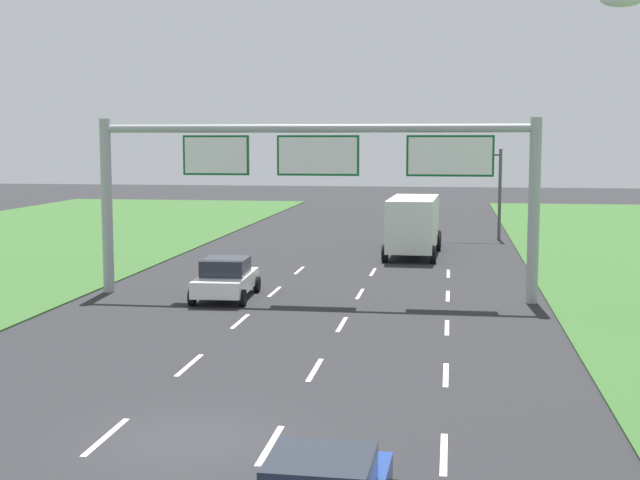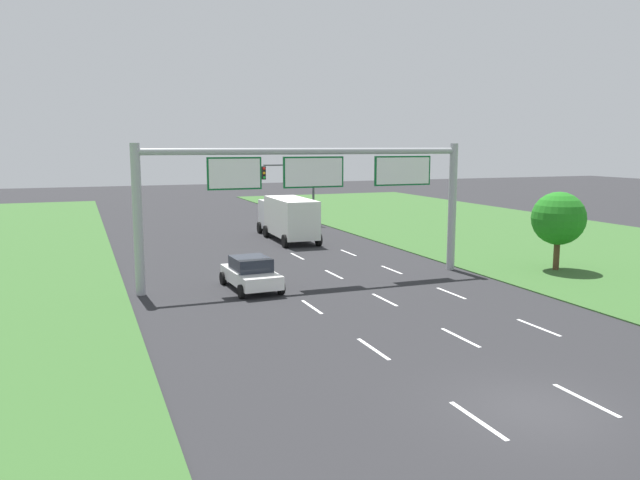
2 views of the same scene
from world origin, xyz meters
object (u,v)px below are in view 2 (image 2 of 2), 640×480
at_px(box_truck, 287,217).
at_px(traffic_light_mast, 292,181).
at_px(car_lead_silver, 251,273).
at_px(sign_gantry, 315,184).
at_px(roadside_tree_mid, 559,219).

bearing_deg(box_truck, traffic_light_mast, 70.56).
distance_m(car_lead_silver, sign_gantry, 5.53).
relative_size(box_truck, traffic_light_mast, 1.55).
bearing_deg(car_lead_silver, traffic_light_mast, 63.87).
height_order(sign_gantry, roadside_tree_mid, sign_gantry).
relative_size(car_lead_silver, box_truck, 0.50).
bearing_deg(roadside_tree_mid, box_truck, 122.20).
xyz_separation_m(car_lead_silver, roadside_tree_mid, (17.01, -1.67, 2.11)).
bearing_deg(car_lead_silver, roadside_tree_mid, -8.29).
bearing_deg(box_truck, car_lead_silver, -112.66).
height_order(sign_gantry, traffic_light_mast, sign_gantry).
relative_size(car_lead_silver, roadside_tree_mid, 0.99).
relative_size(sign_gantry, traffic_light_mast, 3.08).
xyz_separation_m(car_lead_silver, sign_gantry, (3.57, 0.74, 4.16)).
bearing_deg(car_lead_silver, box_truck, 62.79).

